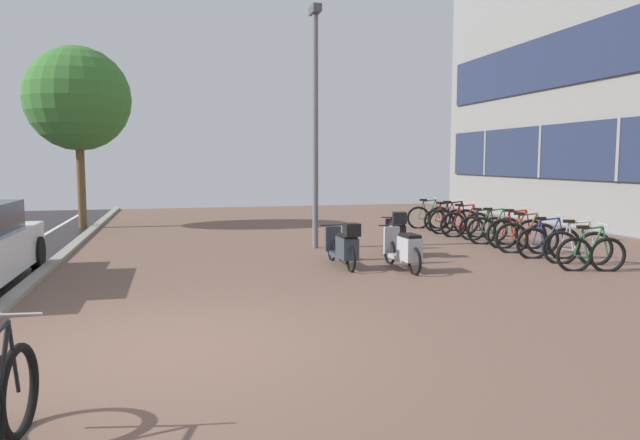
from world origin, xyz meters
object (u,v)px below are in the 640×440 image
scooter_near (405,250)px  bicycle_rack_01 (577,247)px  bicycle_rack_05 (494,231)px  bicycle_rack_08 (454,221)px  bicycle_rack_04 (516,234)px  lamp_post (315,116)px  scooter_far (396,234)px  street_tree (78,99)px  bicycle_rack_03 (527,238)px  bicycle_rack_06 (483,228)px  bicycle_rack_07 (465,225)px  bicycle_rack_10 (429,217)px  scooter_mid (344,246)px  bicycle_rack_00 (591,254)px  bicycle_rack_09 (445,220)px  bicycle_rack_02 (548,243)px

scooter_near → bicycle_rack_01: bearing=-3.5°
bicycle_rack_05 → bicycle_rack_08: bearing=90.2°
bicycle_rack_04 → scooter_near: size_ratio=0.76×
bicycle_rack_05 → lamp_post: size_ratio=0.22×
bicycle_rack_04 → scooter_far: size_ratio=0.74×
scooter_near → street_tree: bearing=127.6°
street_tree → scooter_far: bearing=-44.2°
bicycle_rack_03 → bicycle_rack_06: (0.15, 2.19, -0.03)m
bicycle_rack_07 → street_tree: size_ratio=0.24×
bicycle_rack_10 → lamp_post: bearing=-144.1°
bicycle_rack_03 → scooter_mid: (-4.47, -0.70, 0.07)m
bicycle_rack_00 → bicycle_rack_06: 4.39m
lamp_post → street_tree: lamp_post is taller
scooter_far → scooter_near: bearing=-106.5°
scooter_far → bicycle_rack_04: bearing=3.7°
bicycle_rack_06 → bicycle_rack_10: bicycle_rack_10 is taller
bicycle_rack_07 → scooter_near: bicycle_rack_07 is taller
bicycle_rack_03 → bicycle_rack_07: bearing=89.5°
bicycle_rack_06 → bicycle_rack_08: bearing=94.1°
bicycle_rack_03 → bicycle_rack_10: bicycle_rack_03 is taller
bicycle_rack_04 → lamp_post: 5.53m
scooter_near → scooter_mid: size_ratio=0.95×
bicycle_rack_04 → bicycle_rack_05: size_ratio=1.07×
bicycle_rack_04 → bicycle_rack_09: size_ratio=1.05×
bicycle_rack_03 → scooter_near: bicycle_rack_03 is taller
bicycle_rack_00 → bicycle_rack_02: size_ratio=0.96×
bicycle_rack_00 → lamp_post: (-4.35, 4.16, 2.81)m
bicycle_rack_00 → scooter_far: size_ratio=0.69×
bicycle_rack_07 → bicycle_rack_01: bearing=-87.7°
bicycle_rack_00 → bicycle_rack_05: bicycle_rack_05 is taller
bicycle_rack_04 → lamp_post: lamp_post is taller
bicycle_rack_07 → bicycle_rack_00: bearing=-91.0°
bicycle_rack_09 → scooter_far: 4.92m
bicycle_rack_05 → bicycle_rack_07: size_ratio=0.94×
bicycle_rack_08 → bicycle_rack_06: bearing=-85.9°
bicycle_rack_02 → bicycle_rack_05: (0.00, 2.19, 0.01)m
bicycle_rack_06 → scooter_far: bearing=-151.4°
bicycle_rack_05 → scooter_mid: size_ratio=0.68×
bicycle_rack_10 → bicycle_rack_02: bearing=-88.9°
bicycle_rack_06 → lamp_post: bearing=-177.2°
bicycle_rack_10 → lamp_post: lamp_post is taller
bicycle_rack_07 → scooter_near: 5.41m
bicycle_rack_03 → scooter_far: scooter_far is taller
bicycle_rack_04 → scooter_mid: (-4.68, -1.43, 0.07)m
scooter_mid → street_tree: 11.02m
bicycle_rack_02 → bicycle_rack_08: (-0.00, 4.38, 0.02)m
bicycle_rack_03 → scooter_near: bearing=-160.2°
bicycle_rack_00 → bicycle_rack_10: 7.31m
bicycle_rack_02 → bicycle_rack_10: (-0.11, 5.84, 0.01)m
bicycle_rack_02 → bicycle_rack_03: 0.73m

